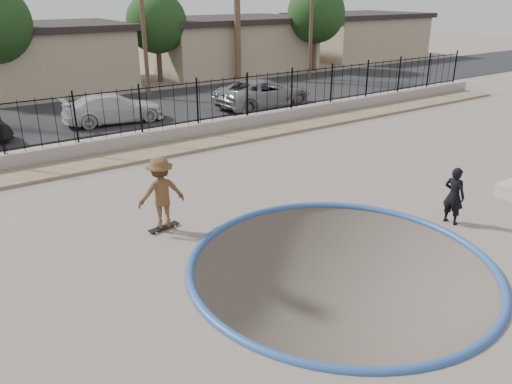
{
  "coord_description": "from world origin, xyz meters",
  "views": [
    {
      "loc": [
        -7.19,
        -8.02,
        5.8
      ],
      "look_at": [
        -0.27,
        2.0,
        0.87
      ],
      "focal_mm": 35.0,
      "sensor_mm": 36.0,
      "label": 1
    }
  ],
  "objects_px": {
    "skateboard": "(164,227)",
    "videographer": "(454,196)",
    "car_c": "(113,108)",
    "skater": "(161,196)",
    "car_d": "(264,93)"
  },
  "relations": [
    {
      "from": "skateboard",
      "to": "videographer",
      "type": "bearing_deg",
      "value": -41.46
    },
    {
      "from": "skateboard",
      "to": "videographer",
      "type": "distance_m",
      "value": 7.68
    },
    {
      "from": "videographer",
      "to": "car_c",
      "type": "bearing_deg",
      "value": 6.97
    },
    {
      "from": "car_c",
      "to": "skater",
      "type": "bearing_deg",
      "value": 171.88
    },
    {
      "from": "car_c",
      "to": "car_d",
      "type": "bearing_deg",
      "value": -93.45
    },
    {
      "from": "skater",
      "to": "car_d",
      "type": "bearing_deg",
      "value": -127.19
    },
    {
      "from": "skateboard",
      "to": "videographer",
      "type": "relative_size",
      "value": 0.57
    },
    {
      "from": "car_c",
      "to": "videographer",
      "type": "bearing_deg",
      "value": -161.17
    },
    {
      "from": "skater",
      "to": "car_d",
      "type": "relative_size",
      "value": 0.35
    },
    {
      "from": "car_d",
      "to": "skater",
      "type": "bearing_deg",
      "value": 130.25
    },
    {
      "from": "skateboard",
      "to": "car_d",
      "type": "bearing_deg",
      "value": 34.59
    },
    {
      "from": "skater",
      "to": "videographer",
      "type": "distance_m",
      "value": 7.64
    },
    {
      "from": "videographer",
      "to": "car_c",
      "type": "height_order",
      "value": "videographer"
    },
    {
      "from": "car_c",
      "to": "skateboard",
      "type": "bearing_deg",
      "value": 171.88
    },
    {
      "from": "skater",
      "to": "car_d",
      "type": "distance_m",
      "value": 14.85
    }
  ]
}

